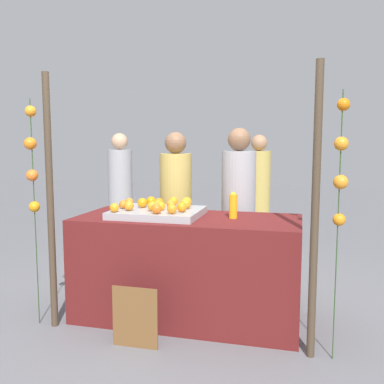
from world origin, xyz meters
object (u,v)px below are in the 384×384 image
Objects in this scene: chalkboard_sign at (135,318)px; juice_bottle at (233,206)px; stall_counter at (188,268)px; orange_1 at (172,209)px; vendor_left at (176,216)px; vendor_right at (238,218)px; orange_0 at (186,204)px.

juice_bottle is at bearing 47.32° from chalkboard_sign.
juice_bottle is 1.20m from chalkboard_sign.
stall_counter is 4.01× the size of chalkboard_sign.
orange_1 is 0.05× the size of vendor_left.
vendor_left is 0.66m from vendor_right.
vendor_left is (-0.70, 0.67, -0.23)m from juice_bottle.
orange_0 is 0.28m from orange_1.
chalkboard_sign is (-0.16, -0.42, -0.77)m from orange_1.
stall_counter is at bearing 70.47° from orange_1.
stall_counter is 20.85× the size of orange_0.
stall_counter is at bearing -65.96° from vendor_left.
orange_1 is (-0.08, -0.21, 0.55)m from stall_counter.
vendor_right reaches higher than orange_1.
vendor_right is (0.41, 0.89, -0.21)m from orange_1.
chalkboard_sign is (-0.62, -0.67, -0.77)m from juice_bottle.
orange_1 is 0.05× the size of vendor_right.
stall_counter is at bearing -62.55° from orange_0.
orange_1 is at bearing -109.53° from stall_counter.
chalkboard_sign is 1.54m from vendor_right.
vendor_left is (-0.08, 1.35, 0.53)m from chalkboard_sign.
orange_0 is at bearing -66.34° from vendor_left.
vendor_left is (-0.24, 0.93, -0.23)m from orange_1.
orange_0 is at bearing -121.52° from vendor_right.
orange_1 reaches higher than stall_counter.
chalkboard_sign is 0.29× the size of vendor_left.
vendor_right is (0.34, 0.68, 0.33)m from stall_counter.
orange_1 is at bearing -114.85° from vendor_right.
orange_0 is 0.75m from vendor_right.
vendor_right is at bearing 94.19° from juice_bottle.
chalkboard_sign is at bearing -105.73° from orange_0.
chalkboard_sign is 1.45m from vendor_left.
juice_bottle is 0.13× the size of vendor_right.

